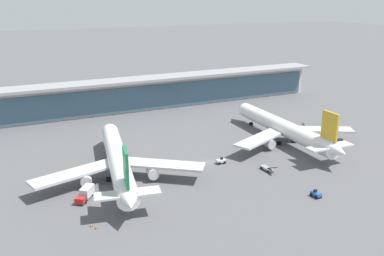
# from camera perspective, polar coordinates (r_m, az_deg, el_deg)

# --- Properties ---
(ground_plane) EXTENTS (1200.00, 1200.00, 0.00)m
(ground_plane) POSITION_cam_1_polar(r_m,az_deg,el_deg) (135.99, 2.34, -4.62)
(ground_plane) COLOR #515154
(airliner_left_stand) EXTENTS (48.59, 63.95, 17.11)m
(airliner_left_stand) POSITION_cam_1_polar(r_m,az_deg,el_deg) (124.25, -10.00, -4.41)
(airliner_left_stand) COLOR white
(airliner_left_stand) RESTS_ON ground
(airliner_centre_stand) EXTENTS (49.40, 64.21, 17.11)m
(airliner_centre_stand) POSITION_cam_1_polar(r_m,az_deg,el_deg) (155.69, 12.43, -0.03)
(airliner_centre_stand) COLOR white
(airliner_centre_stand) RESTS_ON ground
(service_truck_near_nose_blue) EXTENTS (1.86, 2.95, 2.05)m
(service_truck_near_nose_blue) POSITION_cam_1_polar(r_m,az_deg,el_deg) (117.72, 16.42, -8.57)
(service_truck_near_nose_blue) COLOR #234C9E
(service_truck_near_nose_blue) RESTS_ON ground
(service_truck_under_wing_red) EXTENTS (6.21, 7.23, 3.10)m
(service_truck_under_wing_red) POSITION_cam_1_polar(r_m,az_deg,el_deg) (115.15, -14.19, -8.53)
(service_truck_under_wing_red) COLOR #B21E1E
(service_truck_under_wing_red) RESTS_ON ground
(service_truck_mid_apron_white) EXTENTS (2.88, 1.73, 2.05)m
(service_truck_mid_apron_white) POSITION_cam_1_polar(r_m,az_deg,el_deg) (134.74, 3.95, -4.47)
(service_truck_mid_apron_white) COLOR silver
(service_truck_mid_apron_white) RESTS_ON ground
(service_truck_by_tail_grey) EXTENTS (2.20, 6.88, 2.70)m
(service_truck_by_tail_grey) POSITION_cam_1_polar(r_m,az_deg,el_deg) (130.98, 10.19, -5.41)
(service_truck_by_tail_grey) COLOR gray
(service_truck_by_tail_grey) RESTS_ON ground
(service_truck_on_taxiway_white) EXTENTS (3.71, 6.83, 2.70)m
(service_truck_on_taxiway_white) POSITION_cam_1_polar(r_m,az_deg,el_deg) (170.23, 15.14, -0.34)
(service_truck_on_taxiway_white) COLOR silver
(service_truck_on_taxiway_white) RESTS_ON ground
(terminal_building) EXTENTS (190.15, 12.80, 15.20)m
(terminal_building) POSITION_cam_1_polar(r_m,az_deg,el_deg) (197.09, -7.48, 4.65)
(terminal_building) COLOR beige
(terminal_building) RESTS_ON ground
(safety_cone_alpha) EXTENTS (0.62, 0.62, 0.70)m
(safety_cone_alpha) POSITION_cam_1_polar(r_m,az_deg,el_deg) (101.74, -12.86, -12.98)
(safety_cone_alpha) COLOR orange
(safety_cone_alpha) RESTS_ON ground
(safety_cone_bravo) EXTENTS (0.62, 0.62, 0.70)m
(safety_cone_bravo) POSITION_cam_1_polar(r_m,az_deg,el_deg) (106.82, -9.32, -11.18)
(safety_cone_bravo) COLOR orange
(safety_cone_bravo) RESTS_ON ground
(safety_cone_charlie) EXTENTS (0.62, 0.62, 0.70)m
(safety_cone_charlie) POSITION_cam_1_polar(r_m,az_deg,el_deg) (102.84, -13.49, -12.67)
(safety_cone_charlie) COLOR orange
(safety_cone_charlie) RESTS_ON ground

